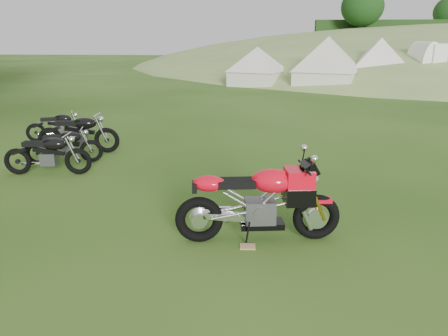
# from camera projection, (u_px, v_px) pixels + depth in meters

# --- Properties ---
(ground) EXTENTS (120.00, 120.00, 0.00)m
(ground) POSITION_uv_depth(u_px,v_px,m) (213.00, 226.00, 6.81)
(ground) COLOR #1F440E
(ground) RESTS_ON ground
(sport_motorcycle) EXTENTS (2.31, 0.87, 1.35)m
(sport_motorcycle) POSITION_uv_depth(u_px,v_px,m) (259.00, 196.00, 6.17)
(sport_motorcycle) COLOR red
(sport_motorcycle) RESTS_ON ground
(plywood_board) EXTENTS (0.22, 0.18, 0.02)m
(plywood_board) POSITION_uv_depth(u_px,v_px,m) (248.00, 247.00, 6.14)
(plywood_board) COLOR tan
(plywood_board) RESTS_ON ground
(vintage_moto_a) EXTENTS (1.82, 0.58, 0.94)m
(vintage_moto_a) POSITION_uv_depth(u_px,v_px,m) (47.00, 153.00, 9.20)
(vintage_moto_a) COLOR black
(vintage_moto_a) RESTS_ON ground
(vintage_moto_b) EXTENTS (1.70, 0.79, 0.87)m
(vintage_moto_b) POSITION_uv_depth(u_px,v_px,m) (64.00, 145.00, 10.02)
(vintage_moto_b) COLOR black
(vintage_moto_b) RESTS_ON ground
(vintage_moto_c) EXTENTS (1.65, 0.98, 0.86)m
(vintage_moto_c) POSITION_uv_depth(u_px,v_px,m) (58.00, 125.00, 12.24)
(vintage_moto_c) COLOR black
(vintage_moto_c) RESTS_ON ground
(vintage_moto_d) EXTENTS (2.02, 0.59, 1.05)m
(vintage_moto_d) POSITION_uv_depth(u_px,v_px,m) (78.00, 132.00, 10.93)
(vintage_moto_d) COLOR black
(vintage_moto_d) RESTS_ON ground
(tent_left) EXTENTS (3.50, 3.50, 2.37)m
(tent_left) POSITION_uv_depth(u_px,v_px,m) (257.00, 65.00, 25.56)
(tent_left) COLOR beige
(tent_left) RESTS_ON ground
(tent_mid) EXTENTS (4.01, 4.01, 2.73)m
(tent_mid) POSITION_uv_depth(u_px,v_px,m) (327.00, 63.00, 24.08)
(tent_mid) COLOR silver
(tent_mid) RESTS_ON ground
(tent_right) EXTENTS (3.54, 3.54, 2.69)m
(tent_right) POSITION_uv_depth(u_px,v_px,m) (380.00, 63.00, 25.02)
(tent_right) COLOR silver
(tent_right) RESTS_ON ground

